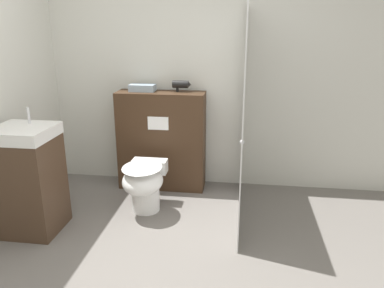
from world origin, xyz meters
TOP-DOWN VIEW (x-y plane):
  - ground_plane at (0.00, 0.00)m, footprint 12.00×12.00m
  - wall_back at (0.00, 1.92)m, footprint 8.00×0.06m
  - partition_panel at (-0.13, 1.71)m, footprint 0.95×0.31m
  - shower_glass at (0.74, 1.19)m, footprint 0.04×1.41m
  - toilet at (-0.18, 1.09)m, footprint 0.38×0.58m
  - sink_vanity at (-1.08, 0.63)m, footprint 0.49×0.48m
  - hair_drier at (0.08, 1.75)m, footprint 0.20×0.08m
  - folded_towel at (-0.33, 1.73)m, footprint 0.27×0.15m

SIDE VIEW (x-z plane):
  - ground_plane at x=0.00m, z-range 0.00..0.00m
  - toilet at x=-0.18m, z-range 0.05..0.55m
  - sink_vanity at x=-1.08m, z-range -0.07..1.03m
  - partition_panel at x=-0.13m, z-range 0.00..1.08m
  - shower_glass at x=0.74m, z-range 0.00..1.95m
  - folded_towel at x=-0.33m, z-range 1.08..1.15m
  - hair_drier at x=0.08m, z-range 1.10..1.22m
  - wall_back at x=0.00m, z-range 0.00..2.50m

